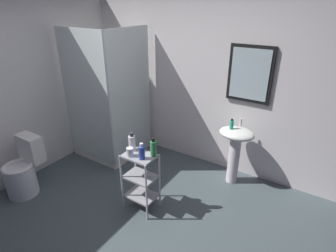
% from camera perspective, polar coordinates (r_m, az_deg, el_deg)
% --- Properties ---
extents(ground_plane, '(4.20, 4.20, 0.02)m').
position_cam_1_polar(ground_plane, '(3.26, -10.06, -20.81)').
color(ground_plane, '#435054').
extents(wall_back, '(4.20, 0.14, 2.50)m').
position_cam_1_polar(wall_back, '(3.95, 6.96, 9.35)').
color(wall_back, silver).
rests_on(wall_back, ground_plane).
extents(wall_left, '(0.10, 4.20, 2.50)m').
position_cam_1_polar(wall_left, '(3.99, -31.81, 5.84)').
color(wall_left, silver).
rests_on(wall_left, ground_plane).
extents(shower_stall, '(0.92, 0.92, 2.00)m').
position_cam_1_polar(shower_stall, '(4.38, -11.80, -0.46)').
color(shower_stall, white).
rests_on(shower_stall, ground_plane).
extents(pedestal_sink, '(0.46, 0.37, 0.81)m').
position_cam_1_polar(pedestal_sink, '(3.68, 14.11, -3.84)').
color(pedestal_sink, white).
rests_on(pedestal_sink, ground_plane).
extents(sink_faucet, '(0.03, 0.03, 0.10)m').
position_cam_1_polar(sink_faucet, '(3.66, 15.19, 0.79)').
color(sink_faucet, silver).
rests_on(sink_faucet, pedestal_sink).
extents(toilet, '(0.37, 0.49, 0.76)m').
position_cam_1_polar(toilet, '(3.97, -28.34, -8.45)').
color(toilet, white).
rests_on(toilet, ground_plane).
extents(storage_cart, '(0.38, 0.28, 0.74)m').
position_cam_1_polar(storage_cart, '(3.20, -5.85, -10.84)').
color(storage_cart, silver).
rests_on(storage_cart, ground_plane).
extents(hand_soap_bottle, '(0.05, 0.05, 0.14)m').
position_cam_1_polar(hand_soap_bottle, '(3.54, 13.34, 0.34)').
color(hand_soap_bottle, '#2DBC99').
rests_on(hand_soap_bottle, pedestal_sink).
extents(shampoo_bottle_blue, '(0.07, 0.07, 0.19)m').
position_cam_1_polar(shampoo_bottle_blue, '(2.93, -5.60, -5.55)').
color(shampoo_bottle_blue, '#3048B0').
rests_on(shampoo_bottle_blue, storage_cart).
extents(lotion_bottle_white, '(0.08, 0.08, 0.22)m').
position_cam_1_polar(lotion_bottle_white, '(3.10, -7.64, -3.51)').
color(lotion_bottle_white, white).
rests_on(lotion_bottle_white, storage_cart).
extents(body_wash_bottle_green, '(0.07, 0.07, 0.22)m').
position_cam_1_polar(body_wash_bottle_green, '(2.97, -3.14, -4.69)').
color(body_wash_bottle_green, '#389052').
rests_on(body_wash_bottle_green, storage_cart).
extents(rinse_cup, '(0.08, 0.08, 0.10)m').
position_cam_1_polar(rinse_cup, '(3.01, -8.08, -5.49)').
color(rinse_cup, silver).
rests_on(rinse_cup, storage_cart).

